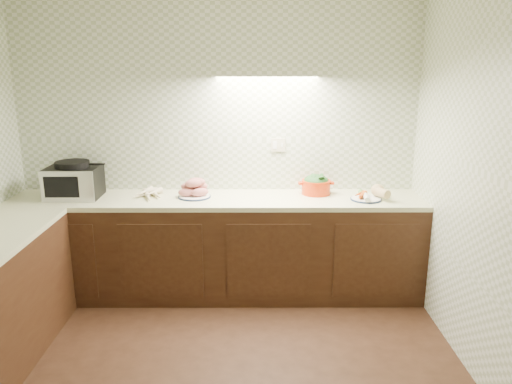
{
  "coord_description": "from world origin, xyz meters",
  "views": [
    {
      "loc": [
        0.33,
        -2.7,
        2.07
      ],
      "look_at": [
        0.35,
        1.25,
        1.02
      ],
      "focal_mm": 35.0,
      "sensor_mm": 36.0,
      "label": 1
    }
  ],
  "objects_px": {
    "dutch_oven": "(316,185)",
    "veg_plate": "(371,194)",
    "sweet_potato_plate": "(194,190)",
    "onion_bowl": "(199,190)",
    "toaster_oven": "(74,181)",
    "parsnip_pile": "(154,194)"
  },
  "relations": [
    {
      "from": "sweet_potato_plate",
      "to": "dutch_oven",
      "type": "relative_size",
      "value": 0.9
    },
    {
      "from": "sweet_potato_plate",
      "to": "veg_plate",
      "type": "xyz_separation_m",
      "value": [
        1.54,
        -0.06,
        -0.02
      ]
    },
    {
      "from": "toaster_oven",
      "to": "onion_bowl",
      "type": "distance_m",
      "value": 1.09
    },
    {
      "from": "sweet_potato_plate",
      "to": "toaster_oven",
      "type": "bearing_deg",
      "value": -179.87
    },
    {
      "from": "sweet_potato_plate",
      "to": "veg_plate",
      "type": "bearing_deg",
      "value": -2.39
    },
    {
      "from": "toaster_oven",
      "to": "dutch_oven",
      "type": "relative_size",
      "value": 1.41
    },
    {
      "from": "toaster_oven",
      "to": "veg_plate",
      "type": "distance_m",
      "value": 2.59
    },
    {
      "from": "veg_plate",
      "to": "parsnip_pile",
      "type": "bearing_deg",
      "value": 178.45
    },
    {
      "from": "veg_plate",
      "to": "onion_bowl",
      "type": "bearing_deg",
      "value": 173.35
    },
    {
      "from": "onion_bowl",
      "to": "veg_plate",
      "type": "bearing_deg",
      "value": -6.65
    },
    {
      "from": "toaster_oven",
      "to": "sweet_potato_plate",
      "type": "relative_size",
      "value": 1.57
    },
    {
      "from": "parsnip_pile",
      "to": "onion_bowl",
      "type": "distance_m",
      "value": 0.4
    },
    {
      "from": "toaster_oven",
      "to": "onion_bowl",
      "type": "height_order",
      "value": "toaster_oven"
    },
    {
      "from": "dutch_oven",
      "to": "veg_plate",
      "type": "distance_m",
      "value": 0.49
    },
    {
      "from": "dutch_oven",
      "to": "veg_plate",
      "type": "height_order",
      "value": "dutch_oven"
    },
    {
      "from": "sweet_potato_plate",
      "to": "dutch_oven",
      "type": "distance_m",
      "value": 1.08
    },
    {
      "from": "dutch_oven",
      "to": "veg_plate",
      "type": "xyz_separation_m",
      "value": [
        0.46,
        -0.17,
        -0.04
      ]
    },
    {
      "from": "toaster_oven",
      "to": "parsnip_pile",
      "type": "bearing_deg",
      "value": -1.16
    },
    {
      "from": "onion_bowl",
      "to": "dutch_oven",
      "type": "relative_size",
      "value": 0.41
    },
    {
      "from": "parsnip_pile",
      "to": "dutch_oven",
      "type": "height_order",
      "value": "dutch_oven"
    },
    {
      "from": "toaster_oven",
      "to": "parsnip_pile",
      "type": "relative_size",
      "value": 1.24
    },
    {
      "from": "sweet_potato_plate",
      "to": "dutch_oven",
      "type": "bearing_deg",
      "value": 5.35
    }
  ]
}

